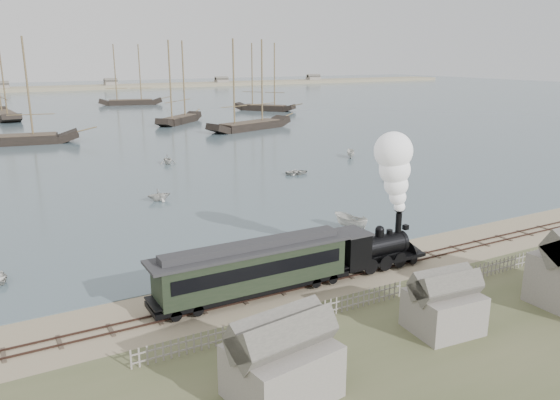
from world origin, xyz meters
TOP-DOWN VIEW (x-y plane):
  - ground at (0.00, 0.00)m, footprint 600.00×600.00m
  - harbor_water at (0.00, 170.00)m, footprint 600.00×336.00m
  - rail_track at (0.00, -2.00)m, footprint 120.00×1.80m
  - picket_fence_west at (-6.50, -7.00)m, footprint 19.00×0.10m
  - picket_fence_east at (12.50, -7.50)m, footprint 15.00×0.10m
  - shed_left at (-10.00, -13.00)m, footprint 5.00×4.00m
  - shed_mid at (2.00, -12.00)m, footprint 4.00×3.50m
  - far_spit at (0.00, 250.00)m, footprint 500.00×20.00m
  - locomotive at (6.14, -2.00)m, footprint 8.39×3.13m
  - passenger_coach at (-6.11, -2.00)m, footprint 14.81×2.86m
  - beached_dinghy at (-3.64, 0.00)m, footprint 2.97×3.83m
  - rowboat_1 at (-4.06, 26.73)m, footprint 2.39×2.77m
  - rowboat_2 at (9.07, 7.17)m, footprint 4.03×2.59m
  - rowboat_3 at (17.40, 31.20)m, footprint 2.88×3.70m
  - rowboat_4 at (25.80, 19.96)m, footprint 3.61×3.55m
  - rowboat_5 at (31.92, 38.22)m, footprint 3.33×2.75m
  - rowboat_7 at (3.68, 47.55)m, footprint 2.87×2.48m
  - schooner_2 at (-16.60, 80.63)m, footprint 25.60×9.67m
  - schooner_3 at (22.58, 96.53)m, footprint 15.95×15.47m
  - schooner_4 at (32.81, 77.67)m, footprint 23.20×12.05m
  - schooner_5 at (55.51, 114.01)m, footprint 15.32×17.57m
  - schooner_7 at (-14.65, 128.37)m, footprint 7.76×24.91m
  - schooner_8 at (25.13, 153.53)m, footprint 21.18×9.62m

SIDE VIEW (x-z plane):
  - ground at x=0.00m, z-range 0.00..0.00m
  - picket_fence_west at x=-6.50m, z-range -0.60..0.60m
  - picket_fence_east at x=12.50m, z-range -0.60..0.60m
  - shed_left at x=-10.00m, z-range -2.05..2.05m
  - shed_mid at x=2.00m, z-range -1.80..1.80m
  - far_spit at x=0.00m, z-range -0.90..0.90m
  - harbor_water at x=0.00m, z-range 0.00..0.06m
  - rail_track at x=0.00m, z-range -0.04..0.12m
  - beached_dinghy at x=-3.64m, z-range 0.00..0.73m
  - rowboat_3 at x=17.40m, z-range 0.06..0.76m
  - rowboat_5 at x=31.92m, z-range 0.06..1.29m
  - rowboat_4 at x=25.80m, z-range 0.06..1.50m
  - rowboat_1 at x=-4.06m, z-range 0.06..1.52m
  - rowboat_2 at x=9.07m, z-range 0.06..1.52m
  - rowboat_7 at x=3.68m, z-range 0.06..1.56m
  - passenger_coach at x=-6.11m, z-range 0.47..4.06m
  - locomotive at x=6.14m, z-range -0.42..10.04m
  - schooner_2 at x=-16.60m, z-range 0.06..20.06m
  - schooner_3 at x=22.58m, z-range 0.06..20.06m
  - schooner_4 at x=32.81m, z-range 0.06..20.06m
  - schooner_5 at x=55.51m, z-range 0.06..20.06m
  - schooner_7 at x=-14.65m, z-range 0.06..20.06m
  - schooner_8 at x=25.13m, z-range 0.06..20.06m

